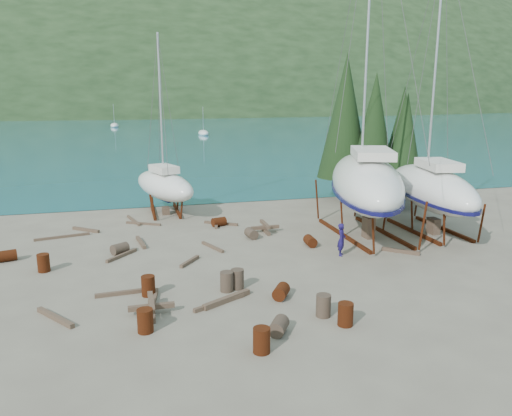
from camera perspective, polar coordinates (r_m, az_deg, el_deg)
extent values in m
plane|color=#655D50|center=(24.86, -0.12, -6.87)|extent=(600.00, 600.00, 0.00)
plane|color=#1B698A|center=(337.78, -14.07, 11.20)|extent=(700.00, 700.00, 0.00)
ellipsoid|color=#1C3018|center=(342.77, -14.09, 11.22)|extent=(800.00, 360.00, 110.00)
cube|color=beige|center=(213.18, -18.92, 10.59)|extent=(6.00, 5.00, 4.00)
cube|color=#A54C2D|center=(213.12, -18.97, 11.34)|extent=(6.60, 5.60, 1.60)
cube|color=beige|center=(215.73, -5.32, 11.24)|extent=(6.00, 5.00, 4.00)
cube|color=#A54C2D|center=(215.66, -5.33, 11.98)|extent=(6.60, 5.60, 1.60)
cylinder|color=black|center=(39.96, 12.97, 1.63)|extent=(0.36, 0.36, 1.60)
cone|color=black|center=(39.31, 13.35, 8.79)|extent=(3.60, 3.60, 8.40)
cylinder|color=black|center=(39.01, 16.27, 0.98)|extent=(0.36, 0.36, 1.36)
cone|color=black|center=(38.39, 16.67, 7.20)|extent=(3.06, 3.06, 7.14)
cylinder|color=black|center=(41.04, 9.84, 2.24)|extent=(0.36, 0.36, 1.84)
cone|color=black|center=(40.38, 10.15, 10.28)|extent=(4.14, 4.14, 9.66)
cylinder|color=black|center=(42.28, 15.95, 1.96)|extent=(0.36, 0.36, 1.44)
cone|color=black|center=(41.69, 16.34, 8.04)|extent=(3.24, 3.24, 7.56)
ellipsoid|color=white|center=(104.16, -6.03, 8.49)|extent=(2.00, 5.00, 1.40)
cylinder|color=silver|center=(103.98, -6.07, 10.06)|extent=(0.08, 0.08, 5.00)
ellipsoid|color=white|center=(132.88, -15.87, 9.04)|extent=(2.00, 5.00, 1.40)
cylinder|color=silver|center=(132.74, -15.95, 10.26)|extent=(0.08, 0.08, 5.00)
ellipsoid|color=white|center=(30.47, 12.42, 2.94)|extent=(8.06, 13.68, 3.07)
cube|color=#0D0D42|center=(30.11, 12.88, 0.69)|extent=(1.04, 2.31, 1.00)
cube|color=silver|center=(29.64, 13.16, 6.12)|extent=(3.32, 4.43, 0.50)
cylinder|color=silver|center=(30.93, 12.74, 20.81)|extent=(0.14, 0.14, 15.78)
cube|color=#5C240F|center=(30.60, 9.88, -3.03)|extent=(0.18, 7.23, 0.20)
cube|color=#5C240F|center=(31.79, 14.30, -2.64)|extent=(0.18, 7.23, 0.20)
cube|color=brown|center=(30.47, 12.73, -2.21)|extent=(0.50, 0.80, 1.25)
ellipsoid|color=white|center=(32.48, 19.38, 2.16)|extent=(5.12, 11.23, 2.56)
cube|color=#0D0D42|center=(32.20, 19.80, 0.53)|extent=(0.61, 1.96, 1.00)
cube|color=silver|center=(31.81, 20.13, 4.68)|extent=(2.31, 3.51, 0.50)
cylinder|color=silver|center=(32.50, 19.91, 16.11)|extent=(0.14, 0.14, 12.99)
cube|color=#5C240F|center=(32.46, 17.41, -2.52)|extent=(0.18, 5.96, 0.20)
cube|color=#5C240F|center=(33.67, 20.60, -2.21)|extent=(0.18, 5.96, 0.20)
cube|color=brown|center=(32.52, 19.61, -1.94)|extent=(0.50, 0.80, 0.98)
ellipsoid|color=white|center=(36.26, -10.44, 2.55)|extent=(4.94, 8.17, 2.01)
cube|color=#0D0D42|center=(35.98, -10.36, 1.57)|extent=(0.71, 1.41, 1.00)
cube|color=silver|center=(35.67, -10.47, 4.41)|extent=(2.06, 2.66, 0.50)
cylinder|color=silver|center=(36.07, -10.88, 11.72)|extent=(0.14, 0.14, 9.36)
cube|color=#5C240F|center=(36.59, -11.66, -0.46)|extent=(0.18, 4.29, 0.20)
cube|color=#5C240F|center=(36.72, -8.99, -0.31)|extent=(0.18, 4.29, 0.20)
cube|color=brown|center=(36.23, -10.28, -0.29)|extent=(0.50, 0.80, 0.50)
imported|color=#19114D|center=(26.87, 9.75, -3.57)|extent=(0.68, 0.76, 1.75)
cylinder|color=#2D2823|center=(18.41, 2.63, -13.34)|extent=(0.96, 1.05, 0.58)
cylinder|color=#5C240F|center=(28.76, -26.54, -4.90)|extent=(1.00, 0.79, 0.58)
cylinder|color=#5C240F|center=(17.14, 0.64, -14.88)|extent=(0.58, 0.58, 0.88)
cylinder|color=#5C240F|center=(32.49, -4.26, -1.58)|extent=(1.00, 0.80, 0.58)
cylinder|color=#2D2823|center=(22.00, -3.36, -8.39)|extent=(0.58, 0.58, 0.88)
cylinder|color=#5C240F|center=(28.39, 6.22, -3.78)|extent=(0.62, 0.90, 0.58)
cylinder|color=#5C240F|center=(19.22, 10.19, -11.86)|extent=(0.58, 0.58, 0.88)
cylinder|color=#5C240F|center=(26.35, -23.11, -5.79)|extent=(0.58, 0.58, 0.88)
cylinder|color=#5C240F|center=(21.98, -12.21, -8.69)|extent=(0.58, 0.58, 0.88)
cylinder|color=#2D2823|center=(29.74, -0.55, -2.93)|extent=(0.69, 0.95, 0.58)
cylinder|color=#5C240F|center=(21.32, 2.89, -9.53)|extent=(0.96, 1.05, 0.58)
cylinder|color=#5C240F|center=(18.87, -12.55, -12.47)|extent=(0.58, 0.58, 0.88)
cylinder|color=#2D2823|center=(27.89, -15.30, -4.49)|extent=(1.05, 0.99, 0.58)
cylinder|color=#2D2823|center=(22.26, -2.15, -8.10)|extent=(0.58, 0.58, 0.88)
cylinder|color=#2D2823|center=(19.81, 7.71, -10.99)|extent=(0.58, 0.58, 0.88)
cube|color=brown|center=(33.66, -12.75, -1.74)|extent=(2.20, 1.30, 0.14)
cube|color=brown|center=(28.21, 16.20, -4.76)|extent=(1.63, 1.50, 0.19)
cube|color=brown|center=(33.05, -18.87, -2.36)|extent=(1.72, 1.47, 0.19)
cube|color=brown|center=(21.31, -11.59, -10.43)|extent=(0.54, 2.64, 0.15)
cube|color=brown|center=(25.74, -7.59, -6.08)|extent=(1.17, 1.47, 0.17)
cube|color=brown|center=(20.83, -4.18, -10.73)|extent=(2.33, 1.23, 0.16)
cube|color=brown|center=(32.71, -4.60, -1.84)|extent=(0.49, 1.81, 0.19)
cube|color=brown|center=(29.44, -13.03, -3.84)|extent=(0.51, 2.24, 0.19)
cube|color=brown|center=(34.60, -13.82, -1.39)|extent=(0.84, 2.70, 0.15)
cube|color=brown|center=(32.91, -4.02, -1.76)|extent=(2.06, 1.40, 0.16)
cube|color=brown|center=(28.01, -4.99, -4.45)|extent=(0.94, 2.06, 0.15)
cube|color=brown|center=(22.46, -15.00, -9.34)|extent=(2.31, 0.33, 0.17)
cube|color=brown|center=(20.95, -21.96, -11.52)|extent=(1.57, 2.05, 0.18)
cube|color=brown|center=(32.01, -21.27, -3.08)|extent=(3.12, 0.82, 0.15)
cube|color=brown|center=(21.04, -3.34, -10.38)|extent=(2.23, 1.40, 0.23)
cube|color=brown|center=(27.39, -15.11, -5.26)|extent=(1.61, 1.79, 0.16)
cube|color=brown|center=(20.37, -11.84, -11.50)|extent=(0.20, 1.80, 0.20)
cube|color=brown|center=(20.29, -11.86, -10.99)|extent=(1.80, 0.20, 0.20)
cube|color=brown|center=(20.21, -11.89, -10.47)|extent=(0.20, 1.80, 0.20)
cube|color=brown|center=(31.08, 1.04, -2.59)|extent=(0.20, 1.80, 0.20)
cube|color=brown|center=(31.03, 1.04, -2.23)|extent=(1.80, 0.20, 0.20)
cube|color=brown|center=(30.98, 1.05, -1.87)|extent=(0.20, 1.80, 0.20)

